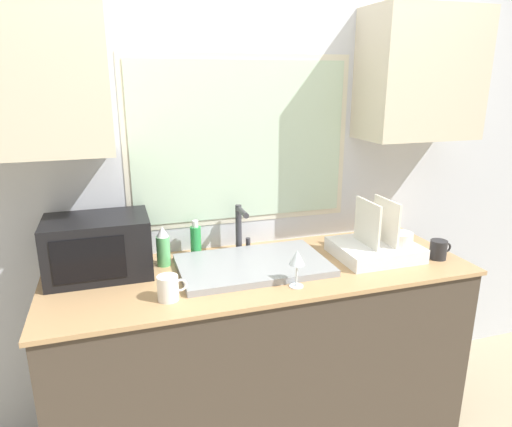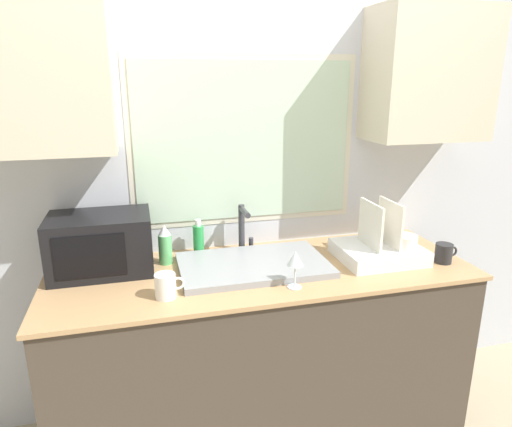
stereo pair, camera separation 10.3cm
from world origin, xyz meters
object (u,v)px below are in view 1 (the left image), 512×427
faucet (240,225)px  spray_bottle (163,247)px  wine_glass (297,259)px  microwave (98,247)px  mug_near_sink (168,288)px  soap_bottle (196,240)px  dish_rack (377,246)px

faucet → spray_bottle: (-0.40, -0.06, -0.05)m
faucet → wine_glass: (0.11, -0.47, -0.02)m
microwave → spray_bottle: 0.29m
mug_near_sink → wine_glass: wine_glass is taller
microwave → soap_bottle: microwave is taller
soap_bottle → spray_bottle: bearing=-154.2°
microwave → spray_bottle: size_ratio=2.31×
dish_rack → spray_bottle: (-1.02, 0.21, 0.04)m
spray_bottle → mug_near_sink: bearing=-93.7°
dish_rack → spray_bottle: size_ratio=2.02×
dish_rack → microwave: bearing=171.6°
microwave → soap_bottle: size_ratio=2.48×
wine_glass → microwave: bearing=154.0°
mug_near_sink → wine_glass: (0.53, -0.04, 0.07)m
microwave → wine_glass: bearing=-26.0°
microwave → wine_glass: 0.89m
faucet → wine_glass: size_ratio=1.46×
mug_near_sink → dish_rack: bearing=8.2°
mug_near_sink → faucet: bearing=45.4°
wine_glass → faucet: bearing=103.5°
microwave → wine_glass: size_ratio=2.72×
faucet → spray_bottle: bearing=-170.8°
faucet → microwave: microwave is taller
soap_bottle → dish_rack: bearing=-19.0°
spray_bottle → soap_bottle: bearing=25.8°
mug_near_sink → soap_bottle: bearing=66.5°
soap_bottle → microwave: bearing=-167.6°
microwave → dish_rack: (1.31, -0.19, -0.08)m
faucet → soap_bottle: faucet is taller
spray_bottle → mug_near_sink: (-0.02, -0.36, -0.04)m
faucet → soap_bottle: bearing=175.6°
soap_bottle → mug_near_sink: soap_bottle is taller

